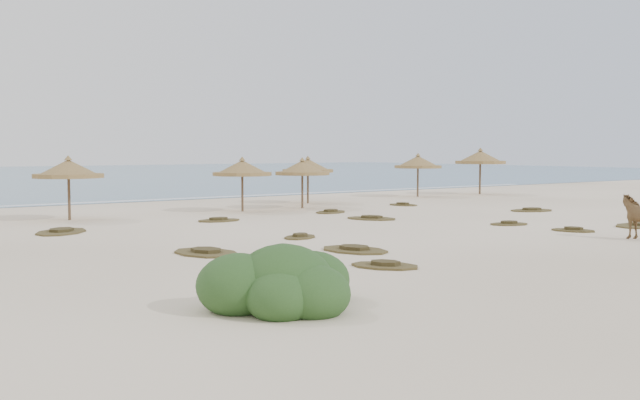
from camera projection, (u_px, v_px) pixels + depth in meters
The scene contains 21 objects.
ground at pixel (458, 251), 21.31m from camera, with size 160.00×160.00×0.00m, color #F7E5CB.
foam_line at pixel (132, 201), 42.27m from camera, with size 70.00×0.60×0.01m, color white.
palapa_2 at pixel (68, 170), 30.65m from camera, with size 3.74×3.74×2.81m.
palapa_3 at pixel (242, 169), 35.00m from camera, with size 3.54×3.54×2.71m.
palapa_4 at pixel (302, 169), 36.98m from camera, with size 3.01×3.01×2.66m.
palapa_5 at pixel (308, 166), 40.48m from camera, with size 3.06×3.06×2.71m.
palapa_6 at pixel (418, 163), 46.21m from camera, with size 3.81×3.81×2.85m.
palapa_7 at pixel (480, 158), 48.81m from camera, with size 4.26×4.26×3.21m.
bush at pixel (283, 284), 13.58m from camera, with size 3.19×2.81×1.43m.
scrub_1 at pixel (206, 252), 20.76m from camera, with size 1.95×2.60×0.16m.
scrub_2 at pixel (300, 236), 24.51m from camera, with size 1.75×1.55×0.16m.
scrub_3 at pixel (372, 218), 31.18m from camera, with size 2.33×2.67×0.16m.
scrub_4 at pixel (509, 224), 28.83m from camera, with size 1.88×1.53×0.16m.
scrub_5 at pixel (532, 210), 35.38m from camera, with size 2.58×2.00×0.16m.
scrub_6 at pixel (61, 231), 26.07m from camera, with size 2.83×2.99×0.16m.
scrub_7 at pixel (331, 212), 34.43m from camera, with size 2.23×1.87×0.16m.
scrub_9 at pixel (355, 249), 21.34m from camera, with size 1.91×2.53×0.16m.
scrub_10 at pixel (403, 204), 38.98m from camera, with size 1.40×1.92×0.16m.
scrub_11 at pixel (385, 265), 18.41m from camera, with size 1.95×2.16×0.16m.
scrub_12 at pixel (573, 230), 26.55m from camera, with size 1.56×1.86×0.16m.
scrub_13 at pixel (219, 220), 30.33m from camera, with size 1.96×1.36×0.16m.
Camera 1 is at (-15.78, -14.67, 3.02)m, focal length 40.00 mm.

